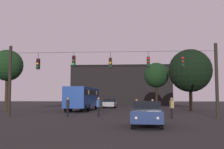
{
  "coord_description": "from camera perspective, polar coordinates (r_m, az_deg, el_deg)",
  "views": [
    {
      "loc": [
        1.86,
        -7.21,
        1.78
      ],
      "look_at": [
        0.03,
        18.28,
        3.87
      ],
      "focal_mm": 44.42,
      "sensor_mm": 36.0,
      "label": 1
    }
  ],
  "objects": [
    {
      "name": "city_bus",
      "position": [
        36.79,
        -5.96,
        -4.51
      ],
      "size": [
        2.9,
        11.08,
        3.0
      ],
      "color": "navy",
      "rests_on": "ground"
    },
    {
      "name": "pedestrian_crossing_right",
      "position": [
        23.59,
        12.21,
        -6.48
      ],
      "size": [
        0.32,
        0.41,
        1.74
      ],
      "color": "black",
      "rests_on": "ground"
    },
    {
      "name": "overhead_signal_span",
      "position": [
        24.21,
        -0.36,
        0.03
      ],
      "size": [
        18.42,
        0.44,
        6.39
      ],
      "color": "black",
      "rests_on": "ground"
    },
    {
      "name": "pedestrian_crossing_left",
      "position": [
        25.64,
        -9.11,
        -6.39
      ],
      "size": [
        0.25,
        0.37,
        1.73
      ],
      "color": "black",
      "rests_on": "ground"
    },
    {
      "name": "pedestrian_crossing_center",
      "position": [
        25.76,
        -2.79,
        -6.4
      ],
      "size": [
        0.35,
        0.42,
        1.75
      ],
      "color": "black",
      "rests_on": "ground"
    },
    {
      "name": "tree_behind_building",
      "position": [
        38.16,
        15.8,
        0.76
      ],
      "size": [
        5.7,
        5.7,
        8.13
      ],
      "color": "#2D2116",
      "rests_on": "ground"
    },
    {
      "name": "pedestrian_near_bus",
      "position": [
        26.8,
        5.1,
        -6.54
      ],
      "size": [
        0.32,
        0.41,
        1.59
      ],
      "color": "black",
      "rests_on": "ground"
    },
    {
      "name": "tree_right_far",
      "position": [
        42.2,
        9.12,
        -0.16
      ],
      "size": [
        3.74,
        3.74,
        6.95
      ],
      "color": "black",
      "rests_on": "ground"
    },
    {
      "name": "ground_plane",
      "position": [
        31.81,
        0.75,
        -7.87
      ],
      "size": [
        168.0,
        168.0,
        0.0
      ],
      "primitive_type": "plane",
      "color": "black",
      "rests_on": "ground"
    },
    {
      "name": "car_far_left",
      "position": [
        45.16,
        -0.48,
        -5.91
      ],
      "size": [
        1.93,
        4.38,
        1.52
      ],
      "color": "#99999E",
      "rests_on": "ground"
    },
    {
      "name": "car_near_right",
      "position": [
        17.24,
        7.28,
        -7.91
      ],
      "size": [
        2.08,
        4.43,
        1.52
      ],
      "color": "navy",
      "rests_on": "ground"
    },
    {
      "name": "tree_left_silhouette",
      "position": [
        37.46,
        -20.74,
        1.72
      ],
      "size": [
        3.96,
        3.96,
        7.77
      ],
      "color": "#2D2116",
      "rests_on": "ground"
    },
    {
      "name": "pedestrian_trailing",
      "position": [
        24.97,
        8.34,
        -6.65
      ],
      "size": [
        0.3,
        0.4,
        1.59
      ],
      "color": "black",
      "rests_on": "ground"
    },
    {
      "name": "corner_building",
      "position": [
        62.56,
        2.06,
        -2.38
      ],
      "size": [
        21.21,
        10.7,
        8.53
      ],
      "color": "black",
      "rests_on": "ground"
    }
  ]
}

